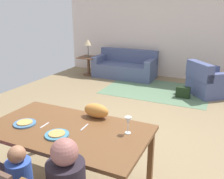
{
  "coord_description": "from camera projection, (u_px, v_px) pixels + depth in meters",
  "views": [
    {
      "loc": [
        1.51,
        -3.48,
        2.01
      ],
      "look_at": [
        0.01,
        -0.27,
        0.85
      ],
      "focal_mm": 39.75,
      "sensor_mm": 36.0,
      "label": 1
    }
  ],
  "objects": [
    {
      "name": "dining_table",
      "position": [
        67.0,
        134.0,
        2.74
      ],
      "size": [
        1.79,
        0.99,
        0.76
      ],
      "color": "brown",
      "rests_on": "ground_plane"
    },
    {
      "name": "wine_glass",
      "position": [
        128.0,
        122.0,
        2.57
      ],
      "size": [
        0.07,
        0.07,
        0.19
      ],
      "color": "silver",
      "rests_on": "dining_table"
    },
    {
      "name": "armchair",
      "position": [
        209.0,
        82.0,
        5.98
      ],
      "size": [
        1.21,
        1.2,
        0.82
      ],
      "color": "#4D5889",
      "rests_on": "ground_plane"
    },
    {
      "name": "plate_near_child",
      "position": [
        57.0,
        135.0,
        2.56
      ],
      "size": [
        0.25,
        0.25,
        0.02
      ],
      "primitive_type": "cylinder",
      "color": "teal",
      "rests_on": "dining_table"
    },
    {
      "name": "side_table",
      "position": [
        89.0,
        63.0,
        7.78
      ],
      "size": [
        0.56,
        0.56,
        0.58
      ],
      "color": "brown",
      "rests_on": "ground_plane"
    },
    {
      "name": "handbag",
      "position": [
        183.0,
        92.0,
        5.84
      ],
      "size": [
        0.32,
        0.16,
        0.26
      ],
      "primitive_type": "cube",
      "color": "black",
      "rests_on": "ground_plane"
    },
    {
      "name": "cat",
      "position": [
        96.0,
        111.0,
        2.97
      ],
      "size": [
        0.32,
        0.17,
        0.17
      ],
      "primitive_type": "ellipsoid",
      "rotation": [
        0.0,
        0.0,
        -0.03
      ],
      "color": "#D18438",
      "rests_on": "dining_table"
    },
    {
      "name": "ground_plane",
      "position": [
        132.0,
        118.0,
        4.81
      ],
      "size": [
        6.91,
        6.54,
        0.02
      ],
      "primitive_type": "cube",
      "color": "#8B7552"
    },
    {
      "name": "couch",
      "position": [
        125.0,
        67.0,
        7.57
      ],
      "size": [
        1.84,
        0.86,
        0.82
      ],
      "color": "slate",
      "rests_on": "ground_plane"
    },
    {
      "name": "pizza_near_child",
      "position": [
        57.0,
        133.0,
        2.55
      ],
      "size": [
        0.17,
        0.17,
        0.01
      ],
      "primitive_type": "cylinder",
      "color": "#D7984F",
      "rests_on": "plate_near_child"
    },
    {
      "name": "plate_near_man",
      "position": [
        25.0,
        124.0,
        2.81
      ],
      "size": [
        0.25,
        0.25,
        0.02
      ],
      "primitive_type": "cylinder",
      "color": "teal",
      "rests_on": "dining_table"
    },
    {
      "name": "area_rug",
      "position": [
        157.0,
        90.0,
        6.42
      ],
      "size": [
        2.6,
        1.8,
        0.01
      ],
      "primitive_type": "cube",
      "color": "#5E7F5E",
      "rests_on": "ground_plane"
    },
    {
      "name": "table_lamp",
      "position": [
        88.0,
        43.0,
        7.58
      ],
      "size": [
        0.26,
        0.26,
        0.54
      ],
      "color": "#50483C",
      "rests_on": "side_table"
    },
    {
      "name": "back_wall",
      "position": [
        173.0,
        32.0,
        7.25
      ],
      "size": [
        6.91,
        0.1,
        2.7
      ],
      "primitive_type": "cube",
      "color": "silver",
      "rests_on": "ground_plane"
    },
    {
      "name": "fork",
      "position": [
        45.0,
        125.0,
        2.78
      ],
      "size": [
        0.02,
        0.15,
        0.01
      ],
      "primitive_type": "cube",
      "rotation": [
        0.0,
        0.0,
        0.03
      ],
      "color": "silver",
      "rests_on": "dining_table"
    },
    {
      "name": "pizza_near_man",
      "position": [
        25.0,
        122.0,
        2.8
      ],
      "size": [
        0.17,
        0.17,
        0.01
      ],
      "primitive_type": "cylinder",
      "color": "#DB9E53",
      "rests_on": "plate_near_man"
    },
    {
      "name": "knife",
      "position": [
        84.0,
        127.0,
        2.74
      ],
      "size": [
        0.02,
        0.17,
        0.01
      ],
      "primitive_type": "cube",
      "rotation": [
        0.0,
        0.0,
        0.05
      ],
      "color": "silver",
      "rests_on": "dining_table"
    }
  ]
}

